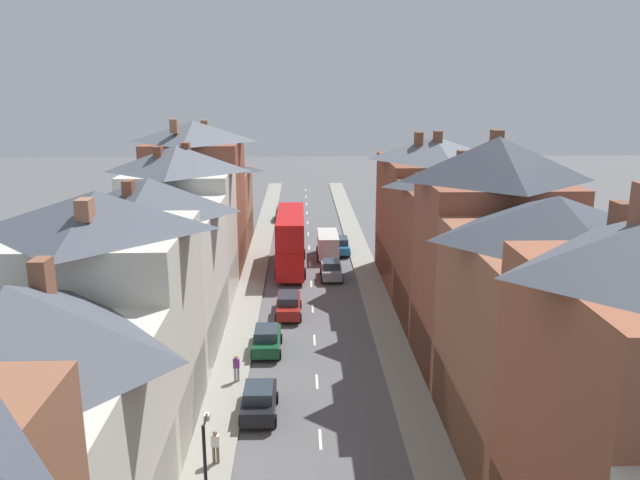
% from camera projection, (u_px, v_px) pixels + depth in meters
% --- Properties ---
extents(pavement_left, '(2.20, 104.00, 0.14)m').
position_uv_depth(pavement_left, '(253.00, 277.00, 55.25)').
color(pavement_left, gray).
rests_on(pavement_left, ground).
extents(pavement_right, '(2.20, 104.00, 0.14)m').
position_uv_depth(pavement_right, '(368.00, 276.00, 55.57)').
color(pavement_right, gray).
rests_on(pavement_right, ground).
extents(centre_line_dashes, '(0.14, 97.80, 0.01)m').
position_uv_depth(centre_line_dashes, '(311.00, 284.00, 53.49)').
color(centre_line_dashes, silver).
rests_on(centre_line_dashes, ground).
extents(terrace_row_left, '(8.00, 65.75, 13.82)m').
position_uv_depth(terrace_row_left, '(144.00, 272.00, 36.92)').
color(terrace_row_left, brown).
rests_on(terrace_row_left, ground).
extents(terrace_row_right, '(8.00, 54.19, 14.13)m').
position_uv_depth(terrace_row_right, '(513.00, 291.00, 32.57)').
color(terrace_row_right, '#BCB7A8').
rests_on(terrace_row_right, ground).
extents(double_decker_bus_lead, '(2.74, 10.80, 5.30)m').
position_uv_depth(double_decker_bus_lead, '(290.00, 240.00, 57.07)').
color(double_decker_bus_lead, red).
rests_on(double_decker_bus_lead, ground).
extents(car_near_blue, '(1.90, 4.58, 1.68)m').
position_uv_depth(car_near_blue, '(289.00, 304.00, 46.18)').
color(car_near_blue, maroon).
rests_on(car_near_blue, ground).
extents(car_near_silver, '(1.90, 4.03, 1.63)m').
position_uv_depth(car_near_silver, '(267.00, 339.00, 39.97)').
color(car_near_silver, '#144728').
rests_on(car_near_silver, ground).
extents(car_parked_left_a, '(1.90, 3.81, 1.67)m').
position_uv_depth(car_parked_left_a, '(259.00, 400.00, 32.28)').
color(car_parked_left_a, black).
rests_on(car_parked_left_a, ground).
extents(car_parked_right_a, '(1.90, 3.94, 1.70)m').
position_uv_depth(car_parked_right_a, '(331.00, 269.00, 54.70)').
color(car_parked_right_a, gray).
rests_on(car_parked_right_a, ground).
extents(car_mid_black, '(1.90, 4.13, 1.71)m').
position_uv_depth(car_mid_black, '(283.00, 214.00, 77.59)').
color(car_mid_black, '#144728').
rests_on(car_mid_black, ground).
extents(car_parked_left_b, '(1.90, 4.38, 1.66)m').
position_uv_depth(car_parked_left_b, '(340.00, 245.00, 62.87)').
color(car_parked_left_b, '#236093').
rests_on(car_parked_left_b, ground).
extents(car_mid_white, '(1.90, 4.10, 1.70)m').
position_uv_depth(car_mid_white, '(292.00, 228.00, 70.36)').
color(car_mid_white, black).
rests_on(car_mid_white, ground).
extents(delivery_van, '(2.20, 5.20, 2.41)m').
position_uv_depth(delivery_van, '(328.00, 244.00, 61.33)').
color(delivery_van, silver).
rests_on(delivery_van, ground).
extents(pedestrian_near_right, '(0.36, 0.22, 1.61)m').
position_uv_depth(pedestrian_near_right, '(215.00, 445.00, 27.93)').
color(pedestrian_near_right, brown).
rests_on(pedestrian_near_right, pavement_left).
extents(pedestrian_mid_left, '(0.36, 0.22, 1.61)m').
position_uv_depth(pedestrian_mid_left, '(236.00, 367.00, 35.60)').
color(pedestrian_mid_left, gray).
rests_on(pedestrian_mid_left, pavement_left).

